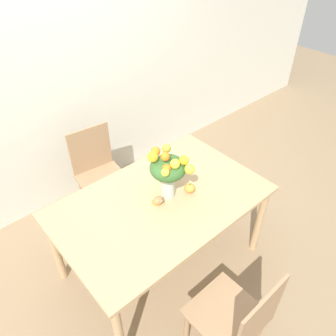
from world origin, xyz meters
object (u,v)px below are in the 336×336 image
(turkey_figurine, at_px, (157,200))
(dining_chair_near_window, at_px, (100,174))
(flower_vase, at_px, (168,170))
(dining_chair_far_side, at_px, (236,320))
(pumpkin, at_px, (190,188))

(turkey_figurine, relative_size, dining_chair_near_window, 0.12)
(flower_vase, xyz_separation_m, dining_chair_far_side, (-0.23, -0.89, -0.52))
(pumpkin, height_order, dining_chair_near_window, dining_chair_near_window)
(flower_vase, relative_size, turkey_figurine, 4.05)
(dining_chair_near_window, distance_m, dining_chair_far_side, 1.75)
(turkey_figurine, relative_size, dining_chair_far_side, 0.12)
(pumpkin, bearing_deg, turkey_figurine, 166.17)
(pumpkin, distance_m, dining_chair_far_side, 0.95)
(flower_vase, bearing_deg, dining_chair_near_window, 96.88)
(turkey_figurine, distance_m, dining_chair_far_side, 0.94)
(flower_vase, xyz_separation_m, turkey_figurine, (-0.11, -0.01, -0.21))
(pumpkin, xyz_separation_m, turkey_figurine, (-0.26, 0.07, -0.00))
(dining_chair_near_window, bearing_deg, flower_vase, -77.11)
(dining_chair_near_window, height_order, dining_chair_far_side, same)
(dining_chair_near_window, relative_size, dining_chair_far_side, 1.00)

